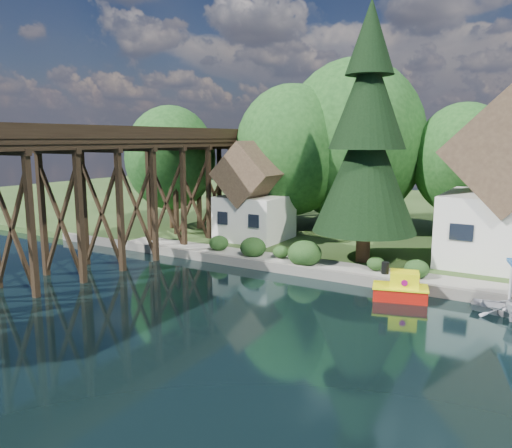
{
  "coord_description": "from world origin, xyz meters",
  "views": [
    {
      "loc": [
        9.24,
        -19.52,
        8.52
      ],
      "look_at": [
        -5.86,
        6.0,
        3.42
      ],
      "focal_mm": 35.0,
      "sensor_mm": 36.0,
      "label": 1
    }
  ],
  "objects_px": {
    "house_left": "(509,192)",
    "tugboat": "(401,289)",
    "shed": "(255,198)",
    "conifer": "(367,140)",
    "trestle_bridge": "(123,185)",
    "boat_white_a": "(510,307)"
  },
  "relations": [
    {
      "from": "shed",
      "to": "conifer",
      "type": "relative_size",
      "value": 0.48
    },
    {
      "from": "trestle_bridge",
      "to": "shed",
      "type": "xyz_separation_m",
      "value": [
        5.0,
        9.33,
        -1.52
      ]
    },
    {
      "from": "house_left",
      "to": "tugboat",
      "type": "bearing_deg",
      "value": -113.4
    },
    {
      "from": "shed",
      "to": "tugboat",
      "type": "bearing_deg",
      "value": -30.14
    },
    {
      "from": "trestle_bridge",
      "to": "tugboat",
      "type": "distance_m",
      "value": 19.49
    },
    {
      "from": "conifer",
      "to": "boat_white_a",
      "type": "relative_size",
      "value": 4.66
    },
    {
      "from": "shed",
      "to": "trestle_bridge",
      "type": "bearing_deg",
      "value": -118.19
    },
    {
      "from": "tugboat",
      "to": "conifer",
      "type": "bearing_deg",
      "value": 126.8
    },
    {
      "from": "house_left",
      "to": "conifer",
      "type": "bearing_deg",
      "value": -151.43
    },
    {
      "from": "trestle_bridge",
      "to": "house_left",
      "type": "xyz_separation_m",
      "value": [
        23.0,
        10.83,
        -0.21
      ]
    },
    {
      "from": "conifer",
      "to": "boat_white_a",
      "type": "bearing_deg",
      "value": -27.34
    },
    {
      "from": "conifer",
      "to": "tugboat",
      "type": "bearing_deg",
      "value": -53.2
    },
    {
      "from": "house_left",
      "to": "tugboat",
      "type": "distance_m",
      "value": 11.35
    },
    {
      "from": "house_left",
      "to": "boat_white_a",
      "type": "xyz_separation_m",
      "value": [
        1.07,
        -9.06,
        -4.77
      ]
    },
    {
      "from": "tugboat",
      "to": "boat_white_a",
      "type": "relative_size",
      "value": 0.89
    },
    {
      "from": "trestle_bridge",
      "to": "boat_white_a",
      "type": "height_order",
      "value": "trestle_bridge"
    },
    {
      "from": "house_left",
      "to": "shed",
      "type": "bearing_deg",
      "value": -175.23
    },
    {
      "from": "boat_white_a",
      "to": "house_left",
      "type": "bearing_deg",
      "value": 8.95
    },
    {
      "from": "house_left",
      "to": "boat_white_a",
      "type": "distance_m",
      "value": 10.3
    },
    {
      "from": "shed",
      "to": "conifer",
      "type": "bearing_deg",
      "value": -16.0
    },
    {
      "from": "house_left",
      "to": "conifer",
      "type": "xyz_separation_m",
      "value": [
        -8.01,
        -4.36,
        3.29
      ]
    },
    {
      "from": "shed",
      "to": "tugboat",
      "type": "distance_m",
      "value": 16.35
    }
  ]
}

